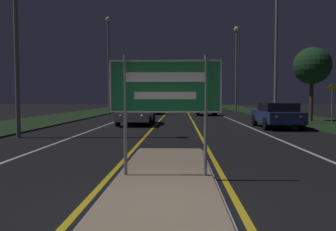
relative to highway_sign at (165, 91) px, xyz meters
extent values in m
plane|color=black|center=(0.00, -1.88, -1.77)|extent=(160.00, 160.00, 0.00)
cube|color=#999993|center=(0.00, 0.00, -1.75)|extent=(1.99, 7.12, 0.05)
cube|color=gray|center=(0.00, 0.00, -1.72)|extent=(1.87, 7.00, 0.10)
cube|color=#1E3319|center=(-9.50, 18.12, -1.73)|extent=(5.00, 100.00, 0.08)
cube|color=#1E3319|center=(9.50, 18.12, -1.73)|extent=(5.00, 100.00, 0.08)
cube|color=gold|center=(-1.19, 23.12, -1.77)|extent=(0.12, 70.00, 0.01)
cube|color=gold|center=(1.19, 23.12, -1.77)|extent=(0.12, 70.00, 0.01)
cube|color=silver|center=(-4.20, 23.12, -1.77)|extent=(0.12, 70.00, 0.01)
cube|color=silver|center=(4.20, 23.12, -1.77)|extent=(0.12, 70.00, 0.01)
cube|color=silver|center=(-7.20, 23.12, -1.77)|extent=(0.10, 70.00, 0.01)
cube|color=silver|center=(7.20, 23.12, -1.77)|extent=(0.10, 70.00, 0.01)
cylinder|color=gray|center=(-0.79, 0.00, -0.48)|extent=(0.07, 0.07, 2.38)
cylinder|color=gray|center=(0.79, 0.00, -0.48)|extent=(0.07, 0.07, 2.38)
cube|color=#19703D|center=(0.00, 0.00, 0.09)|extent=(2.21, 0.04, 1.03)
cube|color=white|center=(0.00, -0.02, 0.09)|extent=(2.21, 0.00, 1.03)
cube|color=#19703D|center=(0.00, -0.02, 0.09)|extent=(2.14, 0.01, 0.97)
cube|color=white|center=(0.00, -0.02, 0.27)|extent=(1.54, 0.01, 0.19)
cube|color=white|center=(0.00, -0.02, -0.09)|extent=(1.21, 0.01, 0.14)
cylinder|color=gray|center=(-6.36, 6.75, 3.22)|extent=(0.18, 0.18, 9.99)
cylinder|color=gray|center=(-6.57, 24.94, 2.71)|extent=(0.18, 0.18, 8.98)
sphere|color=#F9EAC6|center=(-6.57, 24.94, 7.35)|extent=(0.50, 0.50, 0.50)
cylinder|color=gray|center=(6.14, 13.89, 2.76)|extent=(0.18, 0.18, 9.08)
cylinder|color=gray|center=(6.23, 28.60, 2.57)|extent=(0.18, 0.18, 8.70)
sphere|color=#F9EAC6|center=(6.23, 28.60, 7.09)|extent=(0.56, 0.56, 0.56)
cube|color=navy|center=(5.55, 11.59, -1.14)|extent=(1.85, 4.18, 0.59)
cube|color=black|center=(5.55, 11.34, -0.62)|extent=(1.63, 2.18, 0.45)
sphere|color=red|center=(4.98, 9.51, -1.07)|extent=(0.14, 0.14, 0.14)
sphere|color=red|center=(6.12, 9.51, -1.07)|extent=(0.14, 0.14, 0.14)
cylinder|color=black|center=(4.66, 12.88, -1.44)|extent=(0.22, 0.67, 0.67)
cylinder|color=black|center=(6.43, 12.88, -1.44)|extent=(0.22, 0.67, 0.67)
cylinder|color=black|center=(4.66, 10.29, -1.44)|extent=(0.22, 0.67, 0.67)
cylinder|color=black|center=(6.43, 10.29, -1.44)|extent=(0.22, 0.67, 0.67)
cube|color=maroon|center=(2.77, 24.78, -1.15)|extent=(1.73, 4.10, 0.63)
cube|color=black|center=(2.77, 24.54, -0.62)|extent=(1.52, 2.13, 0.44)
sphere|color=red|center=(2.24, 22.75, -1.08)|extent=(0.14, 0.14, 0.14)
sphere|color=red|center=(3.31, 22.75, -1.08)|extent=(0.14, 0.14, 0.14)
cylinder|color=black|center=(1.95, 26.05, -1.47)|extent=(0.22, 0.61, 0.61)
cylinder|color=black|center=(3.60, 26.05, -1.47)|extent=(0.22, 0.61, 0.61)
cylinder|color=black|center=(1.95, 23.51, -1.47)|extent=(0.22, 0.61, 0.61)
cylinder|color=black|center=(3.60, 23.51, -1.47)|extent=(0.22, 0.61, 0.61)
cube|color=#B7B7BC|center=(-2.38, 13.70, -1.19)|extent=(1.89, 4.65, 0.56)
cube|color=black|center=(-2.38, 13.98, -0.70)|extent=(1.66, 2.42, 0.42)
sphere|color=white|center=(-2.97, 11.39, -1.12)|extent=(0.14, 0.14, 0.14)
sphere|color=white|center=(-1.80, 11.39, -1.12)|extent=(0.14, 0.14, 0.14)
cylinder|color=black|center=(-3.28, 12.25, -1.47)|extent=(0.22, 0.61, 0.61)
cylinder|color=black|center=(-1.48, 12.25, -1.47)|extent=(0.22, 0.61, 0.61)
cylinder|color=black|center=(-3.28, 15.14, -1.47)|extent=(0.22, 0.61, 0.61)
cylinder|color=black|center=(-1.48, 15.14, -1.47)|extent=(0.22, 0.61, 0.61)
cube|color=#4C514C|center=(-2.75, 26.70, -1.12)|extent=(1.85, 4.27, 0.66)
cube|color=black|center=(-2.75, 26.95, -0.56)|extent=(1.63, 2.22, 0.47)
sphere|color=white|center=(-3.32, 24.58, -1.04)|extent=(0.14, 0.14, 0.14)
sphere|color=white|center=(-2.18, 24.58, -1.04)|extent=(0.14, 0.14, 0.14)
cylinder|color=black|center=(-3.63, 25.37, -1.45)|extent=(0.22, 0.64, 0.64)
cylinder|color=black|center=(-1.86, 25.37, -1.45)|extent=(0.22, 0.64, 0.64)
cylinder|color=black|center=(-3.63, 28.02, -1.45)|extent=(0.22, 0.64, 0.64)
cylinder|color=black|center=(-1.86, 28.02, -1.45)|extent=(0.22, 0.64, 0.64)
cube|color=#4C514C|center=(-2.80, 34.71, -1.18)|extent=(1.77, 4.53, 0.57)
cube|color=black|center=(-2.80, 34.98, -0.70)|extent=(1.56, 2.35, 0.40)
sphere|color=white|center=(-3.35, 32.46, -1.11)|extent=(0.14, 0.14, 0.14)
sphere|color=white|center=(-2.25, 32.46, -1.11)|extent=(0.14, 0.14, 0.14)
cylinder|color=black|center=(-3.64, 33.30, -1.46)|extent=(0.22, 0.62, 0.62)
cylinder|color=black|center=(-1.95, 33.30, -1.46)|extent=(0.22, 0.62, 0.62)
cylinder|color=black|center=(-3.64, 36.11, -1.46)|extent=(0.22, 0.62, 0.62)
cylinder|color=black|center=(-1.95, 36.11, -1.46)|extent=(0.22, 0.62, 0.62)
cylinder|color=gray|center=(9.57, 13.87, -0.59)|extent=(0.06, 0.06, 2.21)
cube|color=yellow|center=(9.57, 13.87, 0.46)|extent=(0.60, 0.02, 0.60)
cylinder|color=#4C3823|center=(9.25, 16.22, -0.10)|extent=(0.24, 0.24, 3.19)
sphere|color=#1E4223|center=(9.25, 16.22, 2.05)|extent=(2.49, 2.49, 2.49)
camera|label=1|loc=(0.29, -6.43, -0.13)|focal=35.00mm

